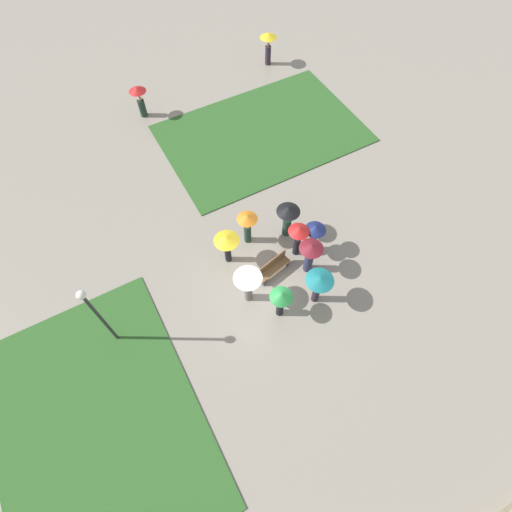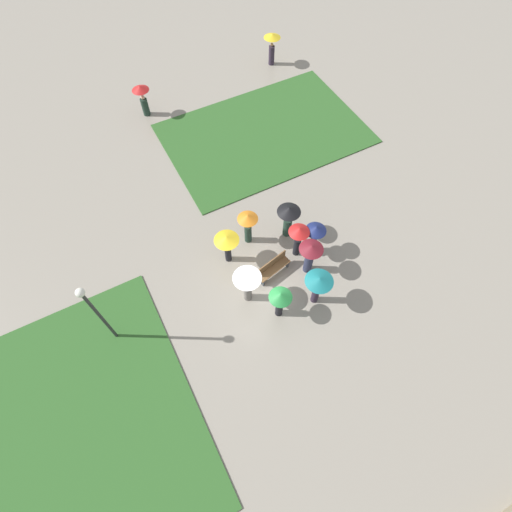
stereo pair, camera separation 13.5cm
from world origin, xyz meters
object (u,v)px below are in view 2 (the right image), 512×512
at_px(crowd_person_navy, 315,233).
at_px(lone_walker_mid_plaza, 272,44).
at_px(lamp_post, 94,309).
at_px(crowd_person_white, 247,282).
at_px(crowd_person_yellow, 227,242).
at_px(crowd_person_green, 280,299).
at_px(crowd_person_orange, 248,223).
at_px(park_bench, 273,267).
at_px(crowd_person_maroon, 310,254).
at_px(lone_walker_far_path, 142,96).
at_px(crowd_person_red, 299,236).
at_px(crowd_person_teal, 318,284).
at_px(crowd_person_black, 288,216).

bearing_deg(crowd_person_navy, lone_walker_mid_plaza, -56.43).
distance_m(lamp_post, crowd_person_white, 5.72).
xyz_separation_m(crowd_person_yellow, crowd_person_green, (0.69, -3.35, -0.06)).
distance_m(lamp_post, crowd_person_yellow, 5.87).
bearing_deg(crowd_person_orange, park_bench, -84.60).
height_order(lamp_post, crowd_person_orange, lamp_post).
height_order(crowd_person_maroon, lone_walker_far_path, crowd_person_maroon).
relative_size(park_bench, crowd_person_red, 0.88).
xyz_separation_m(crowd_person_white, crowd_person_teal, (2.44, -1.42, 0.06)).
distance_m(crowd_person_yellow, crowd_person_white, 2.11).
bearing_deg(crowd_person_white, crowd_person_teal, 4.55).
relative_size(lamp_post, lone_walker_far_path, 2.23).
relative_size(lamp_post, crowd_person_white, 2.13).
bearing_deg(crowd_person_white, park_bench, 55.41).
bearing_deg(crowd_person_maroon, lone_walker_far_path, 106.48).
bearing_deg(crowd_person_yellow, lamp_post, 120.12).
bearing_deg(crowd_person_maroon, crowd_person_orange, 125.95).
bearing_deg(lone_walker_far_path, crowd_person_teal, 113.05).
xyz_separation_m(crowd_person_green, crowd_person_maroon, (2.16, 1.24, -0.03)).
xyz_separation_m(crowd_person_navy, crowd_person_maroon, (-0.73, -0.77, -0.05)).
xyz_separation_m(crowd_person_black, crowd_person_teal, (-0.71, -3.53, 0.12)).
xyz_separation_m(lamp_post, crowd_person_maroon, (8.46, -0.96, -1.38)).
relative_size(crowd_person_red, crowd_person_teal, 1.00).
bearing_deg(crowd_person_teal, crowd_person_red, 131.57).
height_order(crowd_person_navy, crowd_person_red, crowd_person_red).
height_order(lamp_post, crowd_person_maroon, lamp_post).
bearing_deg(crowd_person_teal, crowd_person_orange, 158.95).
relative_size(crowd_person_white, crowd_person_navy, 1.07).
bearing_deg(crowd_person_green, crowd_person_orange, -113.89).
bearing_deg(crowd_person_red, crowd_person_teal, 45.30).
relative_size(crowd_person_black, crowd_person_green, 1.07).
xyz_separation_m(lamp_post, crowd_person_red, (8.47, 0.01, -1.31)).
height_order(crowd_person_orange, crowd_person_teal, crowd_person_teal).
height_order(crowd_person_white, lone_walker_far_path, crowd_person_white).
xyz_separation_m(crowd_person_green, crowd_person_white, (-0.80, 1.24, 0.08)).
distance_m(crowd_person_black, crowd_person_teal, 3.60).
xyz_separation_m(park_bench, lamp_post, (-7.01, 0.39, 2.22)).
relative_size(crowd_person_teal, lone_walker_far_path, 1.03).
xyz_separation_m(crowd_person_black, crowd_person_navy, (0.55, -1.34, 0.00)).
bearing_deg(lone_walker_far_path, crowd_person_maroon, 116.16).
bearing_deg(crowd_person_teal, lone_walker_far_path, 152.82).
relative_size(lamp_post, crowd_person_red, 2.16).
bearing_deg(crowd_person_white, crowd_person_red, 52.86).
height_order(crowd_person_red, crowd_person_teal, crowd_person_red).
height_order(crowd_person_yellow, crowd_person_green, crowd_person_green).
height_order(lamp_post, crowd_person_black, lamp_post).
xyz_separation_m(park_bench, lone_walker_mid_plaza, (7.47, 13.50, 0.88)).
relative_size(crowd_person_navy, crowd_person_red, 0.94).
xyz_separation_m(crowd_person_white, crowd_person_maroon, (2.96, -0.01, -0.11)).
height_order(crowd_person_orange, crowd_person_green, crowd_person_orange).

